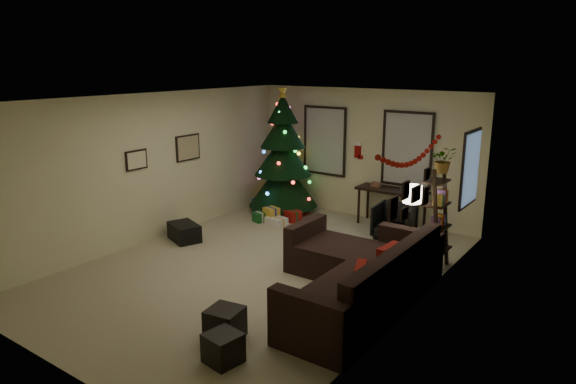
# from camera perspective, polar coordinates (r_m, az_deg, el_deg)

# --- Properties ---
(floor) EXTENTS (7.00, 7.00, 0.00)m
(floor) POSITION_cam_1_polar(r_m,az_deg,el_deg) (8.47, -2.93, -8.29)
(floor) COLOR tan
(floor) RESTS_ON ground
(ceiling) EXTENTS (7.00, 7.00, 0.00)m
(ceiling) POSITION_cam_1_polar(r_m,az_deg,el_deg) (7.84, -3.19, 10.25)
(ceiling) COLOR white
(ceiling) RESTS_ON floor
(wall_back) EXTENTS (5.00, 0.00, 5.00)m
(wall_back) POSITION_cam_1_polar(r_m,az_deg,el_deg) (10.95, 8.41, 4.15)
(wall_back) COLOR beige
(wall_back) RESTS_ON floor
(wall_front) EXTENTS (5.00, 0.00, 5.00)m
(wall_front) POSITION_cam_1_polar(r_m,az_deg,el_deg) (5.85, -24.97, -6.06)
(wall_front) COLOR beige
(wall_front) RESTS_ON floor
(wall_left) EXTENTS (0.00, 7.00, 7.00)m
(wall_left) POSITION_cam_1_polar(r_m,az_deg,el_deg) (9.77, -14.65, 2.61)
(wall_left) COLOR beige
(wall_left) RESTS_ON floor
(wall_right) EXTENTS (0.00, 7.00, 7.00)m
(wall_right) POSITION_cam_1_polar(r_m,az_deg,el_deg) (6.83, 13.63, -2.27)
(wall_right) COLOR beige
(wall_right) RESTS_ON floor
(window_back_left) EXTENTS (1.05, 0.06, 1.50)m
(window_back_left) POSITION_cam_1_polar(r_m,az_deg,el_deg) (11.35, 4.09, 5.64)
(window_back_left) COLOR #728CB2
(window_back_left) RESTS_ON wall_back
(window_back_right) EXTENTS (1.05, 0.06, 1.50)m
(window_back_right) POSITION_cam_1_polar(r_m,az_deg,el_deg) (10.50, 13.00, 4.61)
(window_back_right) COLOR #728CB2
(window_back_right) RESTS_ON wall_back
(window_right_wall) EXTENTS (0.06, 0.90, 1.30)m
(window_right_wall) POSITION_cam_1_polar(r_m,az_deg,el_deg) (9.17, 19.53, 2.46)
(window_right_wall) COLOR #728CB2
(window_right_wall) RESTS_ON wall_right
(christmas_tree) EXTENTS (1.50, 1.50, 2.79)m
(christmas_tree) POSITION_cam_1_polar(r_m,az_deg,el_deg) (11.23, -0.57, 3.55)
(christmas_tree) COLOR black
(christmas_tree) RESTS_ON floor
(presents) EXTENTS (1.30, 0.89, 0.30)m
(presents) POSITION_cam_1_polar(r_m,az_deg,el_deg) (10.88, -1.62, -2.45)
(presents) COLOR navy
(presents) RESTS_ON floor
(sofa) EXTENTS (2.13, 3.08, 0.93)m
(sofa) POSITION_cam_1_polar(r_m,az_deg,el_deg) (7.38, 7.82, -9.35)
(sofa) COLOR black
(sofa) RESTS_ON floor
(pillow_red_a) EXTENTS (0.26, 0.44, 0.43)m
(pillow_red_a) POSITION_cam_1_polar(r_m,az_deg,el_deg) (6.45, 7.93, -9.72)
(pillow_red_a) COLOR maroon
(pillow_red_a) RESTS_ON sofa
(pillow_red_b) EXTENTS (0.16, 0.46, 0.45)m
(pillow_red_b) POSITION_cam_1_polar(r_m,az_deg,el_deg) (7.12, 10.96, -7.48)
(pillow_red_b) COLOR maroon
(pillow_red_b) RESTS_ON sofa
(pillow_cream) EXTENTS (0.20, 0.39, 0.38)m
(pillow_cream) POSITION_cam_1_polar(r_m,az_deg,el_deg) (7.22, 11.33, -7.28)
(pillow_cream) COLOR beige
(pillow_cream) RESTS_ON sofa
(ottoman_near) EXTENTS (0.45, 0.45, 0.38)m
(ottoman_near) POSITION_cam_1_polar(r_m,az_deg,el_deg) (6.45, -6.95, -14.16)
(ottoman_near) COLOR black
(ottoman_near) RESTS_ON floor
(ottoman_far) EXTENTS (0.41, 0.41, 0.34)m
(ottoman_far) POSITION_cam_1_polar(r_m,az_deg,el_deg) (6.01, -7.16, -16.66)
(ottoman_far) COLOR black
(ottoman_far) RESTS_ON floor
(desk) EXTENTS (1.42, 0.51, 0.76)m
(desk) POSITION_cam_1_polar(r_m,az_deg,el_deg) (10.52, 11.36, -0.17)
(desk) COLOR black
(desk) RESTS_ON floor
(desk_chair) EXTENTS (0.69, 0.65, 0.66)m
(desk_chair) POSITION_cam_1_polar(r_m,az_deg,el_deg) (9.90, 11.62, -3.18)
(desk_chair) COLOR black
(desk_chair) RESTS_ON floor
(bookshelf) EXTENTS (0.30, 0.49, 1.65)m
(bookshelf) POSITION_cam_1_polar(r_m,az_deg,el_deg) (8.53, 16.32, -2.99)
(bookshelf) COLOR black
(bookshelf) RESTS_ON floor
(potted_plant) EXTENTS (0.63, 0.60, 0.54)m
(potted_plant) POSITION_cam_1_polar(r_m,az_deg,el_deg) (8.28, 16.79, 3.84)
(potted_plant) COLOR #4C4C4C
(potted_plant) RESTS_ON bookshelf
(floor_lamp) EXTENTS (0.29, 0.29, 1.38)m
(floor_lamp) POSITION_cam_1_polar(r_m,az_deg,el_deg) (8.27, 13.49, -0.82)
(floor_lamp) COLOR black
(floor_lamp) RESTS_ON floor
(art_map) EXTENTS (0.04, 0.60, 0.50)m
(art_map) POSITION_cam_1_polar(r_m,az_deg,el_deg) (10.28, -10.96, 4.81)
(art_map) COLOR black
(art_map) RESTS_ON wall_left
(art_abstract) EXTENTS (0.04, 0.45, 0.35)m
(art_abstract) POSITION_cam_1_polar(r_m,az_deg,el_deg) (9.49, -16.35, 3.40)
(art_abstract) COLOR black
(art_abstract) RESTS_ON wall_left
(gallery) EXTENTS (0.03, 1.25, 0.54)m
(gallery) POSITION_cam_1_polar(r_m,az_deg,el_deg) (6.72, 13.35, -0.57)
(gallery) COLOR black
(gallery) RESTS_ON wall_right
(garland) EXTENTS (0.08, 1.90, 0.30)m
(garland) POSITION_cam_1_polar(r_m,az_deg,el_deg) (6.62, 13.42, 4.08)
(garland) COLOR #A5140C
(garland) RESTS_ON wall_right
(stocking_left) EXTENTS (0.20, 0.05, 0.36)m
(stocking_left) POSITION_cam_1_polar(r_m,az_deg,el_deg) (10.99, 7.73, 4.63)
(stocking_left) COLOR #990F0C
(stocking_left) RESTS_ON wall_back
(stocking_right) EXTENTS (0.20, 0.05, 0.36)m
(stocking_right) POSITION_cam_1_polar(r_m,az_deg,el_deg) (10.95, 9.53, 4.22)
(stocking_right) COLOR #990F0C
(stocking_right) RESTS_ON wall_back
(storage_bin) EXTENTS (0.75, 0.63, 0.32)m
(storage_bin) POSITION_cam_1_polar(r_m,az_deg,el_deg) (9.81, -11.35, -4.34)
(storage_bin) COLOR black
(storage_bin) RESTS_ON floor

